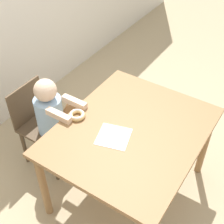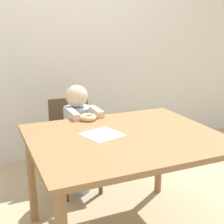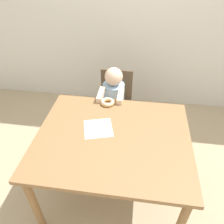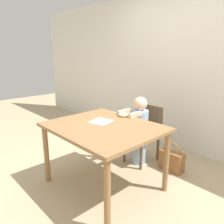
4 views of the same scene
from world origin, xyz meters
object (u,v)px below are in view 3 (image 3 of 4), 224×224
object	(u,v)px
chair	(115,105)
handbag	(150,124)
child_figure	(113,106)
donut	(108,102)

from	to	relation	value
chair	handbag	world-z (taller)	chair
child_figure	donut	xyz separation A→B (m)	(-0.01, -0.31, 0.27)
chair	donut	xyz separation A→B (m)	(-0.01, -0.43, 0.35)
chair	handbag	xyz separation A→B (m)	(0.44, 0.04, -0.28)
child_figure	chair	bearing A→B (deg)	90.00
child_figure	donut	size ratio (longest dim) A/B	7.45
chair	donut	size ratio (longest dim) A/B	6.20
chair	child_figure	distance (m)	0.14
child_figure	donut	distance (m)	0.41
handbag	chair	bearing A→B (deg)	-174.60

